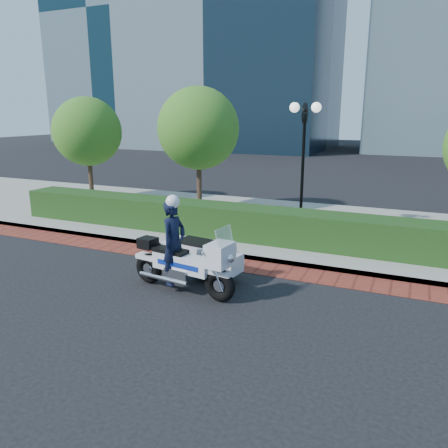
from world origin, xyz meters
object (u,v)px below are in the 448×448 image
at_px(lamppost, 304,147).
at_px(tree_a, 87,132).
at_px(tree_b, 198,129).
at_px(police_motorcycle, 188,254).

distance_m(lamppost, tree_a, 10.09).
bearing_deg(tree_a, tree_b, 0.00).
height_order(tree_a, tree_b, tree_b).
relative_size(tree_a, police_motorcycle, 1.64).
bearing_deg(lamppost, tree_a, 172.59).
bearing_deg(tree_b, tree_a, 180.00).
xyz_separation_m(lamppost, tree_a, (-10.00, 1.30, 0.26)).
relative_size(tree_b, police_motorcycle, 1.75).
distance_m(tree_a, police_motorcycle, 11.31).
bearing_deg(tree_b, police_motorcycle, -64.88).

